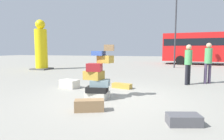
% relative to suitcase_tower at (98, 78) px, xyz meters
% --- Properties ---
extents(ground_plane, '(80.00, 80.00, 0.00)m').
position_rel_suitcase_tower_xyz_m(ground_plane, '(0.35, 0.19, -0.61)').
color(ground_plane, gray).
extents(suitcase_tower, '(0.91, 0.72, 1.62)m').
position_rel_suitcase_tower_xyz_m(suitcase_tower, '(0.00, 0.00, 0.00)').
color(suitcase_tower, beige).
rests_on(suitcase_tower, ground).
extents(suitcase_tan_foreground_far, '(0.81, 0.46, 0.18)m').
position_rel_suitcase_tower_xyz_m(suitcase_tan_foreground_far, '(0.34, 1.69, -0.52)').
color(suitcase_tan_foreground_far, '#B28C33').
rests_on(suitcase_tan_foreground_far, ground).
extents(suitcase_brown_upright_blue, '(0.75, 0.52, 0.28)m').
position_rel_suitcase_tower_xyz_m(suitcase_brown_upright_blue, '(0.22, -1.19, -0.47)').
color(suitcase_brown_upright_blue, olive).
rests_on(suitcase_brown_upright_blue, ground).
extents(suitcase_charcoal_foreground_near, '(0.71, 0.51, 0.21)m').
position_rel_suitcase_tower_xyz_m(suitcase_charcoal_foreground_near, '(2.33, -1.44, -0.51)').
color(suitcase_charcoal_foreground_near, '#4C4C51').
rests_on(suitcase_charcoal_foreground_near, ground).
extents(suitcase_cream_white_trunk, '(0.80, 0.60, 0.31)m').
position_rel_suitcase_tower_xyz_m(suitcase_cream_white_trunk, '(-1.64, 1.19, -0.45)').
color(suitcase_cream_white_trunk, beige).
rests_on(suitcase_cream_white_trunk, ground).
extents(person_bearded_onlooker, '(0.30, 0.31, 1.69)m').
position_rel_suitcase_tower_xyz_m(person_bearded_onlooker, '(2.84, 3.19, 0.40)').
color(person_bearded_onlooker, black).
rests_on(person_bearded_onlooker, ground).
extents(person_tourist_with_camera, '(0.30, 0.30, 1.77)m').
position_rel_suitcase_tower_xyz_m(person_tourist_with_camera, '(3.69, 3.71, 0.45)').
color(person_tourist_with_camera, '#3F334C').
rests_on(person_tourist_with_camera, ground).
extents(yellow_dummy_statue, '(1.26, 1.26, 3.71)m').
position_rel_suitcase_tower_xyz_m(yellow_dummy_statue, '(-7.15, 6.87, 1.03)').
color(yellow_dummy_statue, yellow).
rests_on(yellow_dummy_statue, ground).
extents(parked_bus, '(10.21, 3.36, 3.15)m').
position_rel_suitcase_tower_xyz_m(parked_bus, '(6.59, 15.61, 1.22)').
color(parked_bus, red).
rests_on(parked_bus, ground).
extents(lamp_post, '(0.36, 0.36, 6.35)m').
position_rel_suitcase_tower_xyz_m(lamp_post, '(2.56, 11.10, 3.51)').
color(lamp_post, '#333338').
rests_on(lamp_post, ground).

